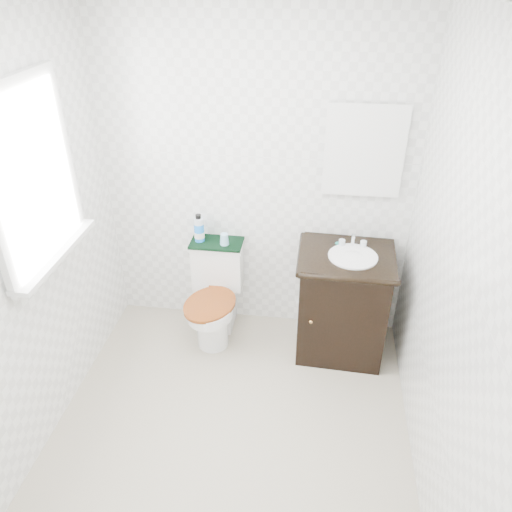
% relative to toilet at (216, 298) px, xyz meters
% --- Properties ---
extents(floor, '(2.40, 2.40, 0.00)m').
position_rel_toilet_xyz_m(floor, '(0.28, -0.97, -0.32)').
color(floor, '#AA9B89').
rests_on(floor, ground).
extents(ceiling, '(2.40, 2.40, 0.00)m').
position_rel_toilet_xyz_m(ceiling, '(0.28, -0.97, 2.08)').
color(ceiling, white).
rests_on(ceiling, wall_back).
extents(wall_back, '(2.40, 0.00, 2.40)m').
position_rel_toilet_xyz_m(wall_back, '(0.28, 0.23, 0.88)').
color(wall_back, white).
rests_on(wall_back, ground).
extents(wall_front, '(2.40, 0.00, 2.40)m').
position_rel_toilet_xyz_m(wall_front, '(0.28, -2.17, 0.88)').
color(wall_front, white).
rests_on(wall_front, ground).
extents(wall_left, '(0.00, 2.40, 2.40)m').
position_rel_toilet_xyz_m(wall_left, '(-0.82, -0.97, 0.88)').
color(wall_left, white).
rests_on(wall_left, ground).
extents(wall_right, '(0.00, 2.40, 2.40)m').
position_rel_toilet_xyz_m(wall_right, '(1.38, -0.97, 0.88)').
color(wall_right, white).
rests_on(wall_right, ground).
extents(window, '(0.02, 0.70, 0.90)m').
position_rel_toilet_xyz_m(window, '(-0.79, -0.72, 1.23)').
color(window, white).
rests_on(window, wall_left).
extents(mirror, '(0.50, 0.02, 0.60)m').
position_rel_toilet_xyz_m(mirror, '(0.99, 0.20, 1.13)').
color(mirror, silver).
rests_on(mirror, wall_back).
extents(toilet, '(0.44, 0.65, 0.72)m').
position_rel_toilet_xyz_m(toilet, '(0.00, 0.00, 0.00)').
color(toilet, white).
rests_on(toilet, floor).
extents(vanity, '(0.66, 0.57, 0.92)m').
position_rel_toilet_xyz_m(vanity, '(0.95, -0.07, 0.11)').
color(vanity, black).
rests_on(vanity, floor).
extents(trash_bin, '(0.24, 0.21, 0.30)m').
position_rel_toilet_xyz_m(trash_bin, '(0.73, 0.10, -0.17)').
color(trash_bin, silver).
rests_on(trash_bin, floor).
extents(towel, '(0.38, 0.22, 0.02)m').
position_rel_toilet_xyz_m(towel, '(0.00, 0.12, 0.41)').
color(towel, black).
rests_on(towel, toilet).
extents(mouthwash_bottle, '(0.07, 0.07, 0.21)m').
position_rel_toilet_xyz_m(mouthwash_bottle, '(-0.13, 0.12, 0.52)').
color(mouthwash_bottle, '#1B7BEA').
rests_on(mouthwash_bottle, towel).
extents(cup, '(0.07, 0.07, 0.08)m').
position_rel_toilet_xyz_m(cup, '(0.07, 0.09, 0.46)').
color(cup, '#88C1DE').
rests_on(cup, towel).
extents(soap_bar, '(0.06, 0.04, 0.02)m').
position_rel_toilet_xyz_m(soap_bar, '(0.89, 0.07, 0.51)').
color(soap_bar, '#197B6C').
rests_on(soap_bar, vanity).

